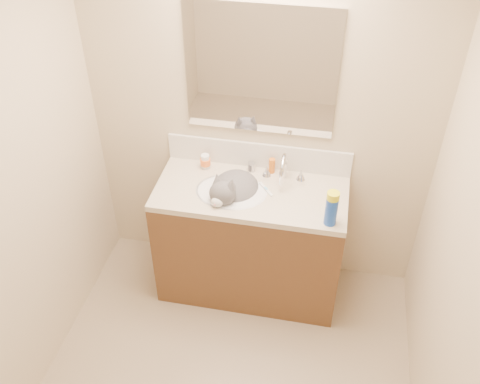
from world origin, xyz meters
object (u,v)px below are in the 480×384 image
at_px(faucet, 283,170).
at_px(silver_jar, 251,167).
at_px(basin, 231,200).
at_px(vanity_cabinet, 250,243).
at_px(spray_can, 331,210).
at_px(amber_bottle, 272,166).
at_px(cat, 233,192).
at_px(pill_bottle, 205,161).

relative_size(faucet, silver_jar, 4.70).
relative_size(basin, silver_jar, 7.56).
distance_m(vanity_cabinet, silver_jar, 0.52).
bearing_deg(silver_jar, basin, -109.39).
bearing_deg(vanity_cabinet, spray_can, -22.50).
height_order(vanity_cabinet, silver_jar, silver_jar).
bearing_deg(basin, amber_bottle, 48.97).
xyz_separation_m(faucet, spray_can, (0.32, -0.34, 0.01)).
bearing_deg(spray_can, silver_jar, 142.08).
height_order(faucet, silver_jar, faucet).
distance_m(cat, silver_jar, 0.23).
relative_size(vanity_cabinet, pill_bottle, 12.07).
relative_size(pill_bottle, spray_can, 0.51).
distance_m(basin, amber_bottle, 0.35).
bearing_deg(cat, faucet, 42.93).
distance_m(vanity_cabinet, cat, 0.44).
height_order(silver_jar, amber_bottle, amber_bottle).
xyz_separation_m(cat, pill_bottle, (-0.22, 0.19, 0.07)).
distance_m(pill_bottle, amber_bottle, 0.43).
relative_size(silver_jar, amber_bottle, 0.58).
height_order(basin, spray_can, spray_can).
relative_size(vanity_cabinet, cat, 2.56).
bearing_deg(basin, vanity_cabinet, 14.04).
bearing_deg(basin, silver_jar, 70.61).
xyz_separation_m(vanity_cabinet, amber_bottle, (0.10, 0.22, 0.50)).
height_order(cat, amber_bottle, cat).
distance_m(basin, pill_bottle, 0.33).
bearing_deg(vanity_cabinet, faucet, 37.29).
distance_m(cat, amber_bottle, 0.31).
height_order(pill_bottle, spray_can, spray_can).
relative_size(faucet, amber_bottle, 2.75).
xyz_separation_m(pill_bottle, amber_bottle, (0.43, 0.04, 0.00)).
height_order(silver_jar, spray_can, spray_can).
xyz_separation_m(basin, silver_jar, (0.08, 0.24, 0.10)).
bearing_deg(pill_bottle, basin, -44.49).
distance_m(silver_jar, amber_bottle, 0.13).
distance_m(vanity_cabinet, amber_bottle, 0.56).
bearing_deg(spray_can, amber_bottle, 133.38).
relative_size(pill_bottle, amber_bottle, 0.98).
distance_m(faucet, amber_bottle, 0.12).
bearing_deg(spray_can, cat, 161.65).
relative_size(vanity_cabinet, spray_can, 6.17).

